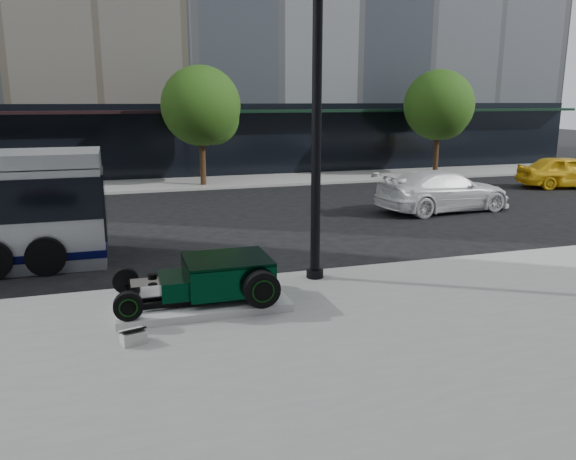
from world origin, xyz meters
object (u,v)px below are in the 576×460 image
object	(u,v)px
yellow_taxi	(567,172)
lamppost	(316,133)
hot_rod	(217,276)
white_sedan	(443,191)

from	to	relation	value
yellow_taxi	lamppost	bearing A→B (deg)	136.70
hot_rod	lamppost	size ratio (longest dim) A/B	0.44
white_sedan	yellow_taxi	world-z (taller)	white_sedan
lamppost	hot_rod	bearing A→B (deg)	-157.58
lamppost	yellow_taxi	xyz separation A→B (m)	(16.73, 10.05, -2.72)
lamppost	white_sedan	xyz separation A→B (m)	(7.71, 6.73, -2.71)
hot_rod	yellow_taxi	bearing A→B (deg)	29.95
white_sedan	yellow_taxi	distance (m)	9.61
hot_rod	yellow_taxi	distance (m)	22.20
hot_rod	yellow_taxi	size ratio (longest dim) A/B	0.70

